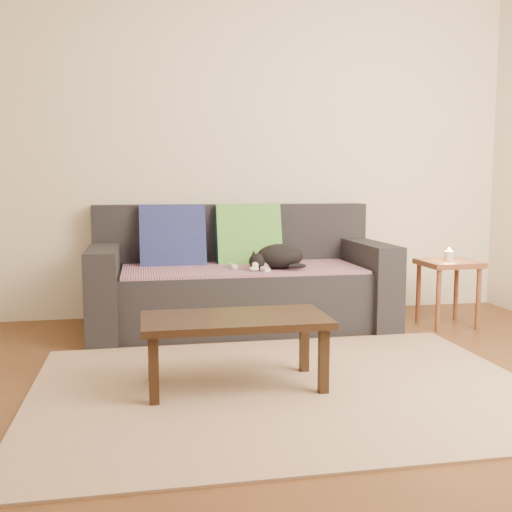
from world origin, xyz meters
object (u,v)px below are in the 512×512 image
(wii_remote_a, at_px, (233,266))
(side_table, at_px, (448,272))
(coffee_table, at_px, (235,326))
(sofa, at_px, (240,283))
(wii_remote_b, at_px, (264,269))
(cat, at_px, (278,257))

(wii_remote_a, bearing_deg, side_table, -98.56)
(coffee_table, bearing_deg, sofa, 79.80)
(sofa, distance_m, side_table, 1.51)
(wii_remote_b, bearing_deg, sofa, 11.34)
(wii_remote_b, bearing_deg, side_table, -96.50)
(side_table, height_order, coffee_table, side_table)
(wii_remote_b, bearing_deg, cat, -55.92)
(wii_remote_b, height_order, coffee_table, wii_remote_b)
(sofa, xyz_separation_m, wii_remote_a, (-0.07, -0.14, 0.15))
(wii_remote_a, height_order, wii_remote_b, same)
(wii_remote_a, bearing_deg, cat, -108.15)
(wii_remote_b, relative_size, coffee_table, 0.16)
(cat, bearing_deg, side_table, 16.39)
(sofa, height_order, coffee_table, sofa)
(sofa, bearing_deg, wii_remote_a, -115.77)
(wii_remote_b, relative_size, side_table, 0.32)
(side_table, bearing_deg, wii_remote_b, -178.96)
(wii_remote_a, height_order, side_table, side_table)
(sofa, height_order, wii_remote_a, sofa)
(side_table, bearing_deg, sofa, 168.25)
(wii_remote_a, relative_size, coffee_table, 0.16)
(side_table, xyz_separation_m, coffee_table, (-1.72, -1.04, -0.07))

